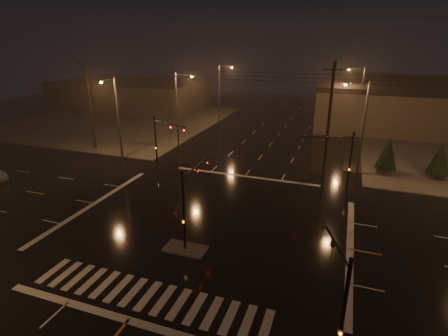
{
  "coord_description": "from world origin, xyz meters",
  "views": [
    {
      "loc": [
        9.67,
        -23.02,
        14.02
      ],
      "look_at": [
        -0.3,
        5.04,
        3.0
      ],
      "focal_mm": 28.0,
      "sensor_mm": 36.0,
      "label": 1
    }
  ],
  "objects": [
    {
      "name": "signal_mast_median",
      "position": [
        0.0,
        -3.07,
        3.75
      ],
      "size": [
        0.25,
        4.59,
        6.0
      ],
      "color": "black",
      "rests_on": "ground"
    },
    {
      "name": "signal_mast_ne",
      "position": [
        9.5,
        10.14,
        3.79
      ],
      "size": [
        4.84,
        1.86,
        6.0
      ],
      "color": "black",
      "rests_on": "ground"
    },
    {
      "name": "streetlight_3",
      "position": [
        11.18,
        16.0,
        5.8
      ],
      "size": [
        2.77,
        0.32,
        10.0
      ],
      "color": "#38383A",
      "rests_on": "ground"
    },
    {
      "name": "stop_bar_far",
      "position": [
        0.0,
        11.0,
        0.01
      ],
      "size": [
        16.0,
        0.5,
        0.01
      ],
      "primitive_type": "cube",
      "color": "beige",
      "rests_on": "ground"
    },
    {
      "name": "crosswalk",
      "position": [
        0.0,
        -9.0,
        0.01
      ],
      "size": [
        15.0,
        2.6,
        0.01
      ],
      "primitive_type": "cube",
      "color": "beige",
      "rests_on": "ground"
    },
    {
      "name": "ground",
      "position": [
        0.0,
        0.0,
        0.0
      ],
      "size": [
        140.0,
        140.0,
        0.0
      ],
      "primitive_type": "plane",
      "color": "black",
      "rests_on": "ground"
    },
    {
      "name": "streetlight_5",
      "position": [
        -16.0,
        11.18,
        5.8
      ],
      "size": [
        0.32,
        2.77,
        10.0
      ],
      "color": "#38383A",
      "rests_on": "ground"
    },
    {
      "name": "utility_pole_1",
      "position": [
        8.0,
        14.0,
        6.13
      ],
      "size": [
        2.2,
        0.32,
        12.0
      ],
      "color": "black",
      "rests_on": "ground"
    },
    {
      "name": "commercial_block",
      "position": [
        -35.0,
        42.0,
        2.8
      ],
      "size": [
        30.0,
        18.0,
        5.6
      ],
      "primitive_type": "cube",
      "color": "#3F3A37",
      "rests_on": "ground"
    },
    {
      "name": "median_island",
      "position": [
        0.0,
        -4.0,
        0.07
      ],
      "size": [
        3.0,
        1.6,
        0.15
      ],
      "primitive_type": "cube",
      "color": "#4D4A45",
      "rests_on": "ground"
    },
    {
      "name": "stop_bar_near",
      "position": [
        0.0,
        -11.0,
        0.01
      ],
      "size": [
        16.0,
        0.5,
        0.01
      ],
      "primitive_type": "cube",
      "color": "beige",
      "rests_on": "ground"
    },
    {
      "name": "utility_pole_0",
      "position": [
        -22.0,
        14.0,
        6.13
      ],
      "size": [
        2.2,
        0.32,
        12.0
      ],
      "color": "black",
      "rests_on": "ground"
    },
    {
      "name": "signal_mast_nw",
      "position": [
        -9.5,
        10.14,
        3.79
      ],
      "size": [
        4.84,
        1.86,
        6.0
      ],
      "color": "black",
      "rests_on": "ground"
    },
    {
      "name": "signal_mast_se",
      "position": [
        10.23,
        -9.75,
        3.71
      ],
      "size": [
        1.55,
        3.87,
        6.0
      ],
      "color": "black",
      "rests_on": "ground"
    },
    {
      "name": "streetlight_4",
      "position": [
        11.18,
        36.0,
        5.8
      ],
      "size": [
        2.77,
        0.32,
        10.0
      ],
      "color": "#38383A",
      "rests_on": "ground"
    },
    {
      "name": "conifer_0",
      "position": [
        14.34,
        16.96,
        2.48
      ],
      "size": [
        2.28,
        2.28,
        4.27
      ],
      "color": "black",
      "rests_on": "ground"
    },
    {
      "name": "streetlight_1",
      "position": [
        -11.18,
        18.0,
        5.8
      ],
      "size": [
        2.77,
        0.32,
        10.0
      ],
      "color": "#38383A",
      "rests_on": "ground"
    },
    {
      "name": "conifer_1",
      "position": [
        19.37,
        16.88,
        2.45
      ],
      "size": [
        2.24,
        2.24,
        4.2
      ],
      "color": "black",
      "rests_on": "ground"
    },
    {
      "name": "streetlight_2",
      "position": [
        -11.18,
        34.0,
        5.8
      ],
      "size": [
        2.77,
        0.32,
        10.0
      ],
      "color": "#38383A",
      "rests_on": "ground"
    },
    {
      "name": "sidewalk_nw",
      "position": [
        -30.0,
        30.0,
        0.06
      ],
      "size": [
        36.0,
        36.0,
        0.12
      ],
      "primitive_type": "cube",
      "color": "#4D4A45",
      "rests_on": "ground"
    }
  ]
}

